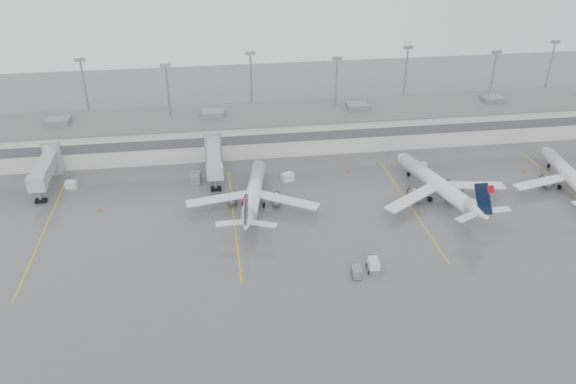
{
  "coord_description": "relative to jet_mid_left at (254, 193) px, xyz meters",
  "views": [
    {
      "loc": [
        -20.5,
        -68.24,
        55.81
      ],
      "look_at": [
        -7.05,
        24.0,
        5.0
      ],
      "focal_mm": 35.0,
      "sensor_mm": 36.0,
      "label": 1
    }
  ],
  "objects": [
    {
      "name": "baggage_tug",
      "position": [
        17.6,
        -24.14,
        -2.2
      ],
      "size": [
        2.2,
        3.21,
        1.98
      ],
      "rotation": [
        0.0,
        0.0,
        -0.07
      ],
      "color": "silver",
      "rests_on": "ground"
    },
    {
      "name": "jet_bridge_left",
      "position": [
        -42.24,
        17.26,
        0.9
      ],
      "size": [
        4.0,
        17.2,
        7.0
      ],
      "color": "#939598",
      "rests_on": "ground"
    },
    {
      "name": "jet_far_right",
      "position": [
        66.12,
        -2.15,
        -0.09
      ],
      "size": [
        25.28,
        28.52,
        9.26
      ],
      "rotation": [
        0.0,
        0.0,
        -0.14
      ],
      "color": "white",
      "rests_on": "ground"
    },
    {
      "name": "terminal",
      "position": [
        13.25,
        29.52,
        1.2
      ],
      "size": [
        152.0,
        17.0,
        9.45
      ],
      "color": "#B2B2AD",
      "rests_on": "ground"
    },
    {
      "name": "light_masts",
      "position": [
        13.26,
        35.29,
        9.06
      ],
      "size": [
        142.4,
        8.0,
        20.6
      ],
      "color": "gray",
      "rests_on": "ground"
    },
    {
      "name": "cone_a",
      "position": [
        -30.13,
        2.45,
        -2.57
      ],
      "size": [
        0.5,
        0.5,
        0.79
      ],
      "primitive_type": "cone",
      "color": "#F24B05",
      "rests_on": "ground"
    },
    {
      "name": "jet_mid_left",
      "position": [
        0.0,
        0.0,
        0.0
      ],
      "size": [
        25.86,
        29.26,
        9.55
      ],
      "rotation": [
        0.0,
        0.0,
        -0.19
      ],
      "color": "white",
      "rests_on": "ground"
    },
    {
      "name": "cone_b",
      "position": [
        -13.41,
        4.31,
        -2.63
      ],
      "size": [
        0.43,
        0.43,
        0.68
      ],
      "primitive_type": "cone",
      "color": "#F24B05",
      "rests_on": "ground"
    },
    {
      "name": "gse_loader",
      "position": [
        -11.41,
        11.82,
        -1.91
      ],
      "size": [
        2.4,
        3.56,
        2.12
      ],
      "primitive_type": "cube",
      "rotation": [
        0.0,
        0.0,
        -0.09
      ],
      "color": "slate",
      "rests_on": "ground"
    },
    {
      "name": "jet_bridge_right",
      "position": [
        -7.24,
        17.26,
        0.9
      ],
      "size": [
        4.0,
        17.2,
        7.0
      ],
      "color": "#939598",
      "rests_on": "ground"
    },
    {
      "name": "stand_markings",
      "position": [
        13.26,
        -4.46,
        -2.96
      ],
      "size": [
        105.25,
        40.0,
        0.01
      ],
      "color": "gold",
      "rests_on": "ground"
    },
    {
      "name": "cone_d",
      "position": [
        60.99,
        6.17,
        -2.59
      ],
      "size": [
        0.47,
        0.47,
        0.76
      ],
      "primitive_type": "cone",
      "color": "#F24B05",
      "rests_on": "ground"
    },
    {
      "name": "gse_uld_b",
      "position": [
        8.16,
        9.7,
        -2.09
      ],
      "size": [
        2.94,
        2.53,
        1.76
      ],
      "primitive_type": "cube",
      "rotation": [
        0.0,
        0.0,
        0.42
      ],
      "color": "silver",
      "rests_on": "ground"
    },
    {
      "name": "gse_uld_a",
      "position": [
        -37.36,
        13.01,
        -2.18
      ],
      "size": [
        2.47,
        1.89,
        1.58
      ],
      "primitive_type": "cube",
      "rotation": [
        0.0,
        0.0,
        -0.2
      ],
      "color": "silver",
      "rests_on": "ground"
    },
    {
      "name": "jet_mid_right",
      "position": [
        37.26,
        -2.43,
        0.18
      ],
      "size": [
        27.11,
        30.75,
        10.11
      ],
      "rotation": [
        0.0,
        0.0,
        0.24
      ],
      "color": "white",
      "rests_on": "ground"
    },
    {
      "name": "gse_uld_c",
      "position": [
        38.38,
        10.46,
        -2.12
      ],
      "size": [
        2.45,
        1.69,
        1.69
      ],
      "primitive_type": "cube",
      "rotation": [
        0.0,
        0.0,
        0.04
      ],
      "color": "silver",
      "rests_on": "ground"
    },
    {
      "name": "baggage_cart",
      "position": [
        14.4,
        -25.34,
        -2.13
      ],
      "size": [
        1.6,
        2.59,
        1.6
      ],
      "rotation": [
        0.0,
        0.0,
        -0.07
      ],
      "color": "slate",
      "rests_on": "ground"
    },
    {
      "name": "cone_c",
      "position": [
        22.18,
        11.99,
        -2.66
      ],
      "size": [
        0.39,
        0.39,
        0.61
      ],
      "primitive_type": "cone",
      "color": "#F24B05",
      "rests_on": "ground"
    },
    {
      "name": "ground",
      "position": [
        13.26,
        -28.46,
        -2.97
      ],
      "size": [
        260.0,
        260.0,
        0.0
      ],
      "primitive_type": "plane",
      "color": "#4C4C4E",
      "rests_on": "ground"
    }
  ]
}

